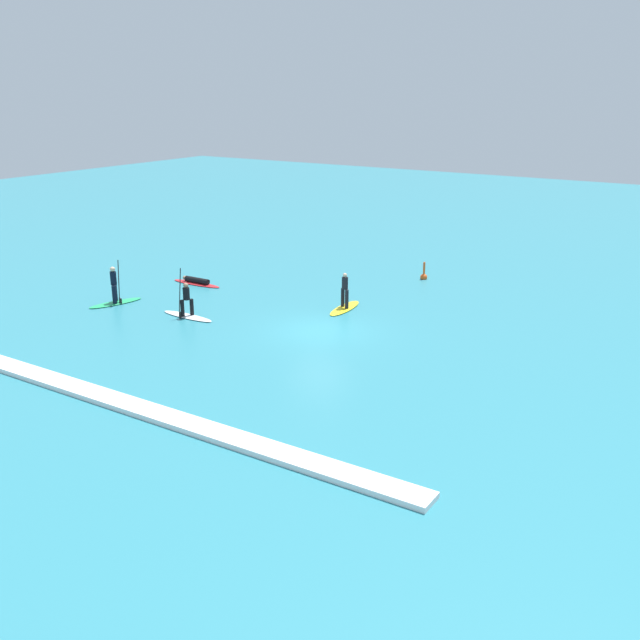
# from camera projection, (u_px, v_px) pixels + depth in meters

# --- Properties ---
(ground_plane) EXTENTS (120.00, 120.00, 0.00)m
(ground_plane) POSITION_uv_depth(u_px,v_px,m) (320.00, 331.00, 31.77)
(ground_plane) COLOR teal
(ground_plane) RESTS_ON ground
(surfer_on_red_board) EXTENTS (3.16, 0.67, 0.38)m
(surfer_on_red_board) POSITION_uv_depth(u_px,v_px,m) (196.00, 282.00, 39.18)
(surfer_on_red_board) COLOR red
(surfer_on_red_board) RESTS_ON ground_plane
(surfer_on_white_board) EXTENTS (2.98, 0.76, 2.37)m
(surfer_on_white_board) POSITION_uv_depth(u_px,v_px,m) (187.00, 308.00, 33.52)
(surfer_on_white_board) COLOR white
(surfer_on_white_board) RESTS_ON ground_plane
(surfer_on_yellow_board) EXTENTS (0.99, 2.81, 1.79)m
(surfer_on_yellow_board) POSITION_uv_depth(u_px,v_px,m) (345.00, 301.00, 34.75)
(surfer_on_yellow_board) COLOR yellow
(surfer_on_yellow_board) RESTS_ON ground_plane
(surfer_on_green_board) EXTENTS (1.45, 2.84, 2.27)m
(surfer_on_green_board) POSITION_uv_depth(u_px,v_px,m) (115.00, 294.00, 35.57)
(surfer_on_green_board) COLOR #23B266
(surfer_on_green_board) RESTS_ON ground_plane
(marker_buoy) EXTENTS (0.39, 0.39, 1.06)m
(marker_buoy) POSITION_uv_depth(u_px,v_px,m) (424.00, 276.00, 40.22)
(marker_buoy) COLOR #E55119
(marker_buoy) RESTS_ON ground_plane
(wave_crest) EXTENTS (19.89, 0.90, 0.18)m
(wave_crest) POSITION_uv_depth(u_px,v_px,m) (153.00, 413.00, 23.61)
(wave_crest) COLOR white
(wave_crest) RESTS_ON ground_plane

